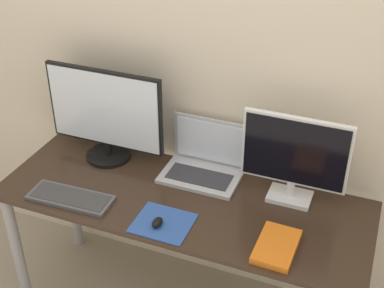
% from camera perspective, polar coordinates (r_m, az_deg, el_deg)
% --- Properties ---
extents(wall_back, '(7.00, 0.05, 2.50)m').
position_cam_1_polar(wall_back, '(2.44, 2.19, 8.87)').
color(wall_back, beige).
rests_on(wall_back, ground_plane).
extents(desk, '(1.67, 0.61, 0.73)m').
position_cam_1_polar(desk, '(2.48, -1.06, -8.09)').
color(desk, '#332319').
rests_on(desk, ground_plane).
extents(monitor_left, '(0.59, 0.22, 0.47)m').
position_cam_1_polar(monitor_left, '(2.59, -9.25, 3.10)').
color(monitor_left, black).
rests_on(monitor_left, desk).
extents(monitor_right, '(0.46, 0.13, 0.41)m').
position_cam_1_polar(monitor_right, '(2.32, 10.87, -1.36)').
color(monitor_right, silver).
rests_on(monitor_right, desk).
extents(laptop, '(0.37, 0.25, 0.25)m').
position_cam_1_polar(laptop, '(2.53, 1.34, -1.87)').
color(laptop, '#ADADB2').
rests_on(laptop, desk).
extents(keyboard, '(0.39, 0.16, 0.02)m').
position_cam_1_polar(keyboard, '(2.45, -12.83, -5.60)').
color(keyboard, '#4C4C51').
rests_on(keyboard, desk).
extents(mousepad, '(0.24, 0.21, 0.00)m').
position_cam_1_polar(mousepad, '(2.27, -3.10, -8.42)').
color(mousepad, '#2D519E').
rests_on(mousepad, desk).
extents(mouse, '(0.04, 0.07, 0.03)m').
position_cam_1_polar(mouse, '(2.24, -3.71, -8.35)').
color(mouse, black).
rests_on(mouse, mousepad).
extents(book, '(0.16, 0.24, 0.03)m').
position_cam_1_polar(book, '(2.17, 9.00, -10.73)').
color(book, orange).
rests_on(book, desk).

